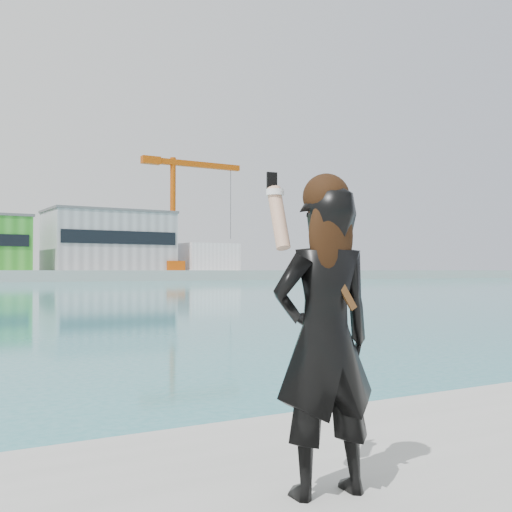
{
  "coord_description": "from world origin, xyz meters",
  "views": [
    {
      "loc": [
        -2.79,
        -3.43,
        1.98
      ],
      "look_at": [
        -0.74,
        -0.02,
        2.07
      ],
      "focal_mm": 45.0,
      "sensor_mm": 36.0,
      "label": 1
    }
  ],
  "objects": [
    {
      "name": "warehouse_grey_right",
      "position": [
        40.0,
        127.98,
        8.26
      ],
      "size": [
        25.5,
        15.35,
        12.5
      ],
      "color": "gray",
      "rests_on": "far_quay"
    },
    {
      "name": "ancillary_shed",
      "position": [
        62.0,
        126.0,
        5.0
      ],
      "size": [
        12.0,
        10.0,
        6.0
      ],
      "primitive_type": "cube",
      "color": "silver",
      "rests_on": "far_quay"
    },
    {
      "name": "dock_crane",
      "position": [
        53.2,
        122.0,
        15.07
      ],
      "size": [
        23.0,
        4.0,
        24.0
      ],
      "color": "#C54D0B",
      "rests_on": "far_quay"
    },
    {
      "name": "flagpole_right",
      "position": [
        22.09,
        121.0,
        6.54
      ],
      "size": [
        1.28,
        0.16,
        8.0
      ],
      "color": "silver",
      "rests_on": "far_quay"
    },
    {
      "name": "woman",
      "position": [
        -0.74,
        -0.72,
        1.66
      ],
      "size": [
        0.63,
        0.45,
        1.71
      ],
      "rotation": [
        0.0,
        0.0,
        3.03
      ],
      "color": "black",
      "rests_on": "near_quay"
    }
  ]
}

